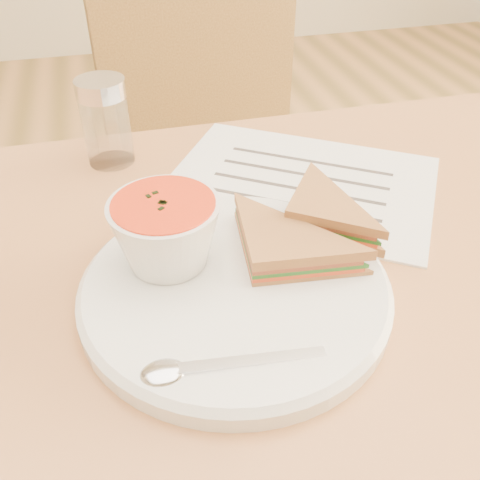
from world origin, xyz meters
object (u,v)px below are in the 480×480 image
object	(u,v)px
chair_far	(235,183)
condiment_shaker	(106,122)
dining_table	(252,477)
plate	(235,290)
soup_bowl	(167,236)

from	to	relation	value
chair_far	condiment_shaker	distance (m)	0.49
dining_table	chair_far	world-z (taller)	chair_far
plate	condiment_shaker	bearing A→B (deg)	108.06
dining_table	condiment_shaker	size ratio (longest dim) A/B	9.04
dining_table	soup_bowl	world-z (taller)	soup_bowl
plate	soup_bowl	xyz separation A→B (m)	(-0.05, 0.04, 0.04)
dining_table	plate	size ratio (longest dim) A/B	3.47
chair_far	soup_bowl	bearing A→B (deg)	61.08
plate	soup_bowl	world-z (taller)	soup_bowl
condiment_shaker	chair_far	bearing A→B (deg)	50.90
dining_table	plate	bearing A→B (deg)	-149.39
plate	chair_far	bearing A→B (deg)	75.91
chair_far	condiment_shaker	size ratio (longest dim) A/B	9.02
chair_far	soup_bowl	xyz separation A→B (m)	(-0.20, -0.55, 0.30)
chair_far	soup_bowl	size ratio (longest dim) A/B	9.76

